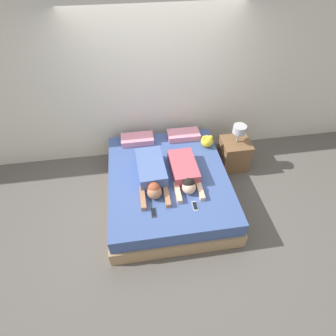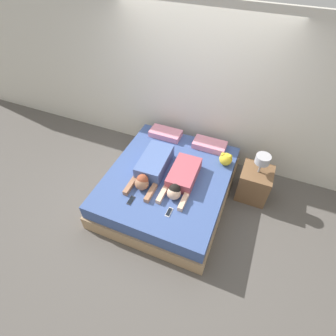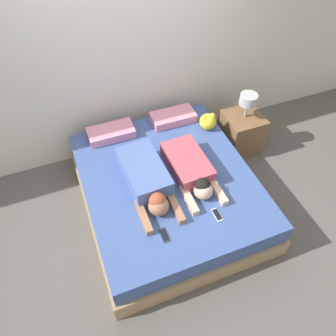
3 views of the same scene
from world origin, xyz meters
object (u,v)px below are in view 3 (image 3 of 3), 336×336
Objects in this scene: bed at (168,192)px; pillow_head_left at (111,133)px; pillow_head_right at (173,117)px; cell_phone_right at (217,215)px; cell_phone_left at (164,235)px; nightstand at (241,131)px; plush_toy at (208,121)px; person_right at (191,170)px; person_left at (147,179)px.

bed is 1.00m from pillow_head_left.
pillow_head_right reaches higher than cell_phone_right.
cell_phone_left is at bearing -114.67° from pillow_head_right.
nightstand reaches higher than pillow_head_right.
plush_toy reaches higher than bed.
pillow_head_left is 0.63× the size of nightstand.
plush_toy is 0.24× the size of nightstand.
person_right is at bearing 47.85° from cell_phone_left.
cell_phone_right is at bearing -111.25° from plush_toy.
pillow_head_right is 1.49m from cell_phone_right.
person_left is at bearing -158.78° from nightstand.
nightstand is (1.66, -0.30, -0.26)m from pillow_head_left.
pillow_head_left is 1.12m from person_right.
bed is 1.00m from plush_toy.
nightstand is at bearing 31.21° from person_right.
pillow_head_left is 1.51m from cell_phone_left.
bed is 3.86× the size of pillow_head_left.
person_right reaches higher than plush_toy.
person_left reaches higher than pillow_head_left.
person_right is (-0.16, -0.92, 0.04)m from pillow_head_right.
cell_phone_left is 1.98m from nightstand.
person_right reaches higher than bed.
person_left is at bearing -148.73° from plush_toy.
person_left reaches higher than cell_phone_right.
person_left is (-0.65, -0.89, 0.06)m from pillow_head_right.
bed is 2.42× the size of nightstand.
bed is at bearing -64.90° from pillow_head_left.
pillow_head_right is 0.59× the size of person_right.
person_right is 4.39× the size of plush_toy.
person_left reaches higher than pillow_head_right.
bed is 1.38m from nightstand.
pillow_head_right is at bearing 139.76° from plush_toy.
cell_phone_right is (-0.13, -1.48, -0.05)m from pillow_head_right.
pillow_head_right is (0.40, 0.86, 0.31)m from bed.
bed is at bearing -156.26° from nightstand.
nightstand is at bearing 21.22° from person_left.
nightstand is at bearing 23.74° from bed.
pillow_head_right is at bearing 160.63° from nightstand.
pillow_head_right reaches higher than cell_phone_left.
pillow_head_right is 0.95m from nightstand.
plush_toy is (0.74, 0.57, 0.36)m from bed.
pillow_head_left is 0.90m from person_left.
pillow_head_right is 0.94m from person_right.
cell_phone_right is at bearing -86.36° from person_right.
person_left is (0.15, -0.89, 0.06)m from pillow_head_left.
bed is 3.86× the size of pillow_head_right.
person_left is at bearing 85.91° from cell_phone_left.
nightstand is (0.98, 1.18, -0.21)m from cell_phone_right.
person_right reaches higher than pillow_head_left.
cell_phone_left is (-0.29, -0.65, 0.26)m from bed.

